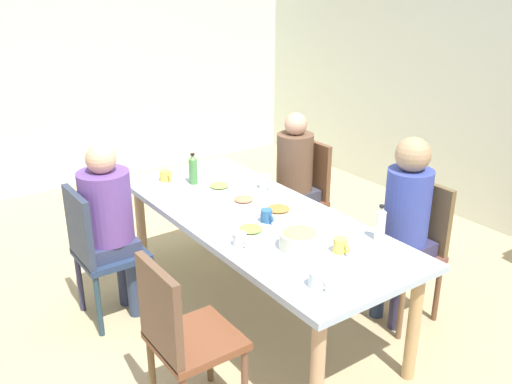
{
  "coord_description": "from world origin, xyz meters",
  "views": [
    {
      "loc": [
        2.57,
        -1.82,
        2.13
      ],
      "look_at": [
        0.0,
        0.0,
        0.87
      ],
      "focal_mm": 39.5,
      "sensor_mm": 36.0,
      "label": 1
    }
  ],
  "objects_px": {
    "chair_1": "(302,191)",
    "chair_2": "(181,334)",
    "cup_1": "(267,216)",
    "plate_2": "(219,187)",
    "chair_0": "(412,243)",
    "plate_1": "(278,210)",
    "cup_4": "(240,239)",
    "plate_3": "(251,231)",
    "cup_3": "(340,245)",
    "bowl_0": "(300,239)",
    "cup_2": "(265,182)",
    "person_3": "(109,216)",
    "person_0": "(405,216)",
    "cup_5": "(318,279)",
    "plate_0": "(244,201)",
    "chair_3": "(98,248)",
    "bottle_1": "(380,224)",
    "bottle_0": "(193,170)",
    "person_1": "(293,174)",
    "cup_0": "(166,176)",
    "dining_table": "(256,226)"
  },
  "relations": [
    {
      "from": "chair_1",
      "to": "chair_2",
      "type": "height_order",
      "value": "same"
    },
    {
      "from": "chair_2",
      "to": "cup_1",
      "type": "height_order",
      "value": "chair_2"
    },
    {
      "from": "plate_2",
      "to": "chair_0",
      "type": "bearing_deg",
      "value": 36.77
    },
    {
      "from": "chair_1",
      "to": "plate_1",
      "type": "xyz_separation_m",
      "value": [
        0.6,
        -0.69,
        0.22
      ]
    },
    {
      "from": "plate_2",
      "to": "cup_4",
      "type": "bearing_deg",
      "value": -24.28
    },
    {
      "from": "plate_3",
      "to": "cup_3",
      "type": "bearing_deg",
      "value": 28.52
    },
    {
      "from": "bowl_0",
      "to": "cup_2",
      "type": "xyz_separation_m",
      "value": [
        -0.82,
        0.36,
        -0.0
      ]
    },
    {
      "from": "person_3",
      "to": "plate_2",
      "type": "relative_size",
      "value": 4.91
    },
    {
      "from": "person_0",
      "to": "cup_5",
      "type": "distance_m",
      "value": 1.02
    },
    {
      "from": "plate_0",
      "to": "cup_2",
      "type": "relative_size",
      "value": 2.12
    },
    {
      "from": "person_0",
      "to": "chair_3",
      "type": "height_order",
      "value": "person_0"
    },
    {
      "from": "bottle_1",
      "to": "cup_5",
      "type": "bearing_deg",
      "value": -73.48
    },
    {
      "from": "plate_0",
      "to": "bottle_1",
      "type": "relative_size",
      "value": 1.08
    },
    {
      "from": "bottle_0",
      "to": "plate_0",
      "type": "bearing_deg",
      "value": 10.18
    },
    {
      "from": "chair_3",
      "to": "chair_1",
      "type": "bearing_deg",
      "value": 90.0
    },
    {
      "from": "bowl_0",
      "to": "cup_3",
      "type": "height_order",
      "value": "bowl_0"
    },
    {
      "from": "person_3",
      "to": "plate_0",
      "type": "relative_size",
      "value": 5.18
    },
    {
      "from": "person_1",
      "to": "plate_2",
      "type": "bearing_deg",
      "value": -86.12
    },
    {
      "from": "person_0",
      "to": "bowl_0",
      "type": "bearing_deg",
      "value": -93.67
    },
    {
      "from": "cup_0",
      "to": "cup_4",
      "type": "height_order",
      "value": "cup_4"
    },
    {
      "from": "chair_2",
      "to": "bottle_0",
      "type": "bearing_deg",
      "value": 147.89
    },
    {
      "from": "cup_5",
      "to": "cup_0",
      "type": "bearing_deg",
      "value": 177.81
    },
    {
      "from": "plate_0",
      "to": "cup_4",
      "type": "bearing_deg",
      "value": -35.93
    },
    {
      "from": "plate_2",
      "to": "bottle_1",
      "type": "xyz_separation_m",
      "value": [
        1.17,
        0.32,
        0.08
      ]
    },
    {
      "from": "plate_1",
      "to": "cup_4",
      "type": "distance_m",
      "value": 0.5
    },
    {
      "from": "cup_0",
      "to": "cup_5",
      "type": "relative_size",
      "value": 0.96
    },
    {
      "from": "plate_0",
      "to": "chair_2",
      "type": "bearing_deg",
      "value": -49.41
    },
    {
      "from": "plate_2",
      "to": "bottle_1",
      "type": "distance_m",
      "value": 1.22
    },
    {
      "from": "plate_0",
      "to": "plate_3",
      "type": "height_order",
      "value": "same"
    },
    {
      "from": "dining_table",
      "to": "chair_2",
      "type": "bearing_deg",
      "value": -56.55
    },
    {
      "from": "person_1",
      "to": "cup_0",
      "type": "relative_size",
      "value": 9.77
    },
    {
      "from": "plate_1",
      "to": "chair_2",
      "type": "bearing_deg",
      "value": -62.81
    },
    {
      "from": "person_3",
      "to": "bowl_0",
      "type": "distance_m",
      "value": 1.24
    },
    {
      "from": "plate_3",
      "to": "dining_table",
      "type": "bearing_deg",
      "value": 138.19
    },
    {
      "from": "person_1",
      "to": "chair_2",
      "type": "relative_size",
      "value": 1.27
    },
    {
      "from": "plate_0",
      "to": "plate_1",
      "type": "height_order",
      "value": "same"
    },
    {
      "from": "chair_1",
      "to": "cup_0",
      "type": "xyz_separation_m",
      "value": [
        -0.31,
        -1.0,
        0.25
      ]
    },
    {
      "from": "bottle_0",
      "to": "cup_5",
      "type": "bearing_deg",
      "value": -7.32
    },
    {
      "from": "bowl_0",
      "to": "bottle_0",
      "type": "bearing_deg",
      "value": 179.3
    },
    {
      "from": "chair_2",
      "to": "plate_1",
      "type": "xyz_separation_m",
      "value": [
        -0.49,
        0.95,
        0.22
      ]
    },
    {
      "from": "person_1",
      "to": "cup_0",
      "type": "distance_m",
      "value": 0.96
    },
    {
      "from": "cup_1",
      "to": "person_1",
      "type": "bearing_deg",
      "value": 132.07
    },
    {
      "from": "chair_3",
      "to": "cup_3",
      "type": "height_order",
      "value": "chair_3"
    },
    {
      "from": "bowl_0",
      "to": "chair_1",
      "type": "bearing_deg",
      "value": 139.56
    },
    {
      "from": "chair_3",
      "to": "plate_0",
      "type": "height_order",
      "value": "chair_3"
    },
    {
      "from": "chair_0",
      "to": "bottle_1",
      "type": "distance_m",
      "value": 0.57
    },
    {
      "from": "chair_0",
      "to": "cup_0",
      "type": "distance_m",
      "value": 1.74
    },
    {
      "from": "cup_3",
      "to": "cup_5",
      "type": "xyz_separation_m",
      "value": [
        0.19,
        -0.33,
        -0.0
      ]
    },
    {
      "from": "cup_0",
      "to": "cup_1",
      "type": "relative_size",
      "value": 1.1
    },
    {
      "from": "plate_1",
      "to": "cup_2",
      "type": "distance_m",
      "value": 0.42
    }
  ]
}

